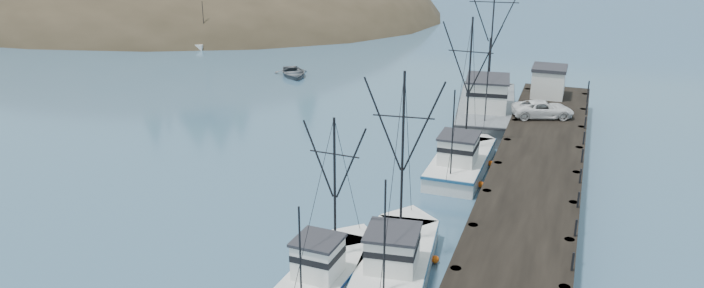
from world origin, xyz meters
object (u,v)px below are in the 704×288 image
Objects in this scene: pier_shed at (549,81)px; motorboat at (293,76)px; trawler_mid at (329,270)px; trawler_far at (462,160)px; trawler_near at (397,259)px; work_vessel at (486,107)px; pickup_truck at (543,109)px; pier at (536,171)px.

motorboat is at bearing 167.59° from pier_shed.
trawler_far is (3.64, 18.09, 0.00)m from trawler_mid.
motorboat is (-22.62, 37.24, -0.82)m from trawler_near.
trawler_far reaches higher than trawler_mid.
pickup_truck is (5.11, -3.73, 1.47)m from work_vessel.
trawler_far is 3.63× the size of pier_shed.
work_vessel is (0.47, 28.26, 0.41)m from trawler_near.
trawler_near reaches higher than pickup_truck.
trawler_far is 16.29m from pier_shed.
work_vessel reaches higher than motorboat.
trawler_far is 2.33× the size of pickup_truck.
trawler_mid is 30.81m from work_vessel.
trawler_near reaches higher than pier.
trawler_near is at bearing -92.06° from motorboat.
trawler_mid is at bearing -120.87° from pier.
trawler_far is 0.70× the size of work_vessel.
work_vessel is at bearing -150.94° from pier_shed.
pickup_truck is at bearing 60.40° from trawler_far.
pier_shed is 0.64× the size of pickup_truck.
pier_shed is at bearing -45.74° from motorboat.
pier is at bearing 163.61° from pickup_truck.
trawler_mid is 28.29m from pickup_truck.
pier is 17.97m from trawler_mid.
pier_shed is (4.91, 15.31, 2.60)m from trawler_far.
pickup_truck is at bearing 92.86° from pier.
trawler_near is (-6.16, -13.06, -0.87)m from pier.
pier_shed is 6.57m from pickup_truck.
motorboat is (-28.78, 24.19, -1.69)m from pier.
work_vessel is (-5.69, 15.20, -0.46)m from pier.
trawler_far is at bearing 154.23° from pier.
trawler_near is 3.56× the size of pier_shed.
trawler_near is at bearing 147.93° from pickup_truck.
pier_shed is at bearing 79.95° from trawler_near.
trawler_mid is at bearing -97.03° from motorboat.
trawler_near reaches higher than trawler_mid.
pier_shed reaches higher than pickup_truck.
trawler_mid is 1.88× the size of pickup_truck.
pickup_truck is (8.63, 26.88, 1.88)m from trawler_mid.
pier_shed is (8.55, 33.40, 2.60)m from trawler_mid.
trawler_near is 1.21× the size of trawler_mid.
trawler_far reaches higher than pier_shed.
pier is 11.53m from pickup_truck.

